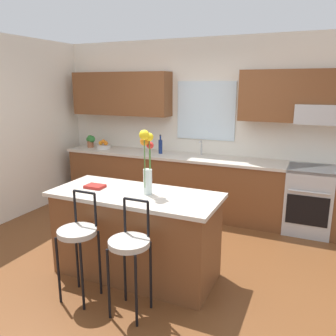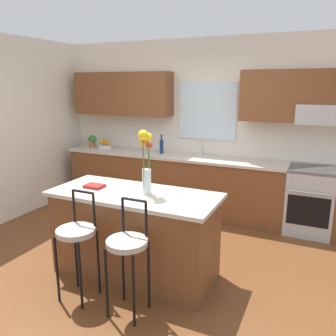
{
  "view_description": "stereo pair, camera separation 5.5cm",
  "coord_description": "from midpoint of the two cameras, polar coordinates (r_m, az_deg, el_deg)",
  "views": [
    {
      "loc": [
        1.65,
        -3.19,
        2.01
      ],
      "look_at": [
        -0.01,
        0.55,
        1.0
      ],
      "focal_mm": 36.55,
      "sensor_mm": 36.0,
      "label": 1
    },
    {
      "loc": [
        1.7,
        -3.17,
        2.01
      ],
      "look_at": [
        -0.01,
        0.55,
        1.0
      ],
      "focal_mm": 36.55,
      "sensor_mm": 36.0,
      "label": 2
    }
  ],
  "objects": [
    {
      "name": "potted_plant_small",
      "position": [
        6.19,
        -13.03,
        4.51
      ],
      "size": [
        0.18,
        0.12,
        0.22
      ],
      "color": "#9E5B3D",
      "rests_on": "counter_run"
    },
    {
      "name": "sink_faucet",
      "position": [
        5.38,
        5.27,
        3.63
      ],
      "size": [
        0.02,
        0.13,
        0.23
      ],
      "color": "#B7BABC",
      "rests_on": "counter_run"
    },
    {
      "name": "cookbook",
      "position": [
        3.77,
        -12.49,
        -3.01
      ],
      "size": [
        0.2,
        0.15,
        0.03
      ],
      "primitive_type": "cube",
      "color": "maroon",
      "rests_on": "kitchen_island"
    },
    {
      "name": "counter_run",
      "position": [
        5.39,
        4.78,
        -2.87
      ],
      "size": [
        4.56,
        0.64,
        0.92
      ],
      "color": "brown",
      "rests_on": "ground"
    },
    {
      "name": "flower_vase",
      "position": [
        3.39,
        -4.0,
        1.59
      ],
      "size": [
        0.14,
        0.17,
        0.66
      ],
      "color": "silver",
      "rests_on": "kitchen_island"
    },
    {
      "name": "bar_stool_near",
      "position": [
        3.34,
        -15.24,
        -10.98
      ],
      "size": [
        0.36,
        0.36,
        1.04
      ],
      "color": "black",
      "rests_on": "ground"
    },
    {
      "name": "bar_stool_middle",
      "position": [
        3.04,
        -6.94,
        -13.08
      ],
      "size": [
        0.36,
        0.36,
        1.04
      ],
      "color": "black",
      "rests_on": "ground"
    },
    {
      "name": "fruit_bowl_oranges",
      "position": [
        6.05,
        -10.96,
        3.71
      ],
      "size": [
        0.24,
        0.24,
        0.16
      ],
      "color": "silver",
      "rests_on": "counter_run"
    },
    {
      "name": "back_wall_assembly",
      "position": [
        5.44,
        6.31,
        8.49
      ],
      "size": [
        5.6,
        0.5,
        2.7
      ],
      "color": "silver",
      "rests_on": "ground"
    },
    {
      "name": "ground_plane",
      "position": [
        4.12,
        -3.47,
        -15.39
      ],
      "size": [
        14.0,
        14.0,
        0.0
      ],
      "primitive_type": "plane",
      "color": "brown"
    },
    {
      "name": "bottle_olive_oil",
      "position": [
        5.49,
        -1.56,
        3.67
      ],
      "size": [
        0.06,
        0.06,
        0.3
      ],
      "color": "navy",
      "rests_on": "counter_run"
    },
    {
      "name": "kitchen_island",
      "position": [
        3.71,
        -5.81,
        -10.87
      ],
      "size": [
        1.76,
        0.77,
        0.92
      ],
      "color": "brown",
      "rests_on": "ground"
    },
    {
      "name": "oven_range",
      "position": [
        5.1,
        22.09,
        -4.91
      ],
      "size": [
        0.6,
        0.64,
        0.92
      ],
      "color": "#B7BABC",
      "rests_on": "ground"
    }
  ]
}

